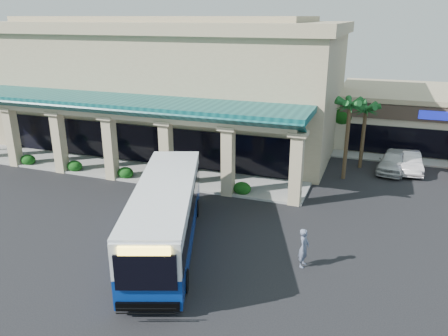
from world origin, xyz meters
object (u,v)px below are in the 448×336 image
at_px(pedestrian, 304,248).
at_px(car_white, 409,162).
at_px(transit_bus, 166,216).
at_px(car_silver, 393,161).

relative_size(pedestrian, car_white, 0.43).
distance_m(transit_bus, pedestrian, 7.07).
bearing_deg(car_silver, pedestrian, -95.14).
bearing_deg(pedestrian, car_white, -10.94).
bearing_deg(car_silver, transit_bus, -114.89).
bearing_deg(car_white, pedestrian, -113.39).
bearing_deg(car_white, transit_bus, -131.75).
bearing_deg(car_silver, car_white, 29.55).
xyz_separation_m(pedestrian, car_white, (5.21, 16.31, -0.23)).
relative_size(pedestrian, car_silver, 0.40).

